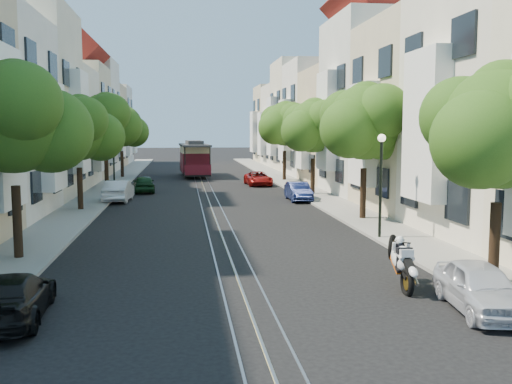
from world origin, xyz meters
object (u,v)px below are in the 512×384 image
object	(u,v)px
cable_car	(194,157)
parked_car_e_near	(480,287)
sportbike_rider	(401,260)
tree_w_b	(79,131)
lamp_west	(114,153)
tree_e_d	(285,125)
parked_car_w_far	(144,184)
tree_w_c	(106,121)
lamp_east	(381,170)
tree_e_b	(366,124)
parked_car_e_far	(258,178)
parked_car_e_mid	(298,191)
tree_w_a	(14,121)
tree_w_d	(122,128)
parked_car_w_mid	(119,191)
tree_e_c	(314,128)
parked_car_w_near	(11,297)
tree_e_a	(502,131)

from	to	relation	value
cable_car	parked_car_e_near	distance (m)	42.50
sportbike_rider	parked_car_e_near	distance (m)	2.44
tree_w_b	lamp_west	size ratio (longest dim) A/B	1.51
tree_e_d	parked_car_w_far	distance (m)	14.67
tree_w_c	lamp_east	world-z (taller)	tree_w_c
lamp_east	tree_w_c	bearing A→B (deg)	122.65
tree_e_b	parked_car_e_far	size ratio (longest dim) A/B	1.66
tree_e_b	parked_car_e_mid	xyz separation A→B (m)	(-1.66, 8.05, -4.14)
tree_w_b	parked_car_e_far	distance (m)	18.02
tree_w_c	parked_car_e_far	world-z (taller)	tree_w_c
tree_w_a	lamp_west	bearing A→B (deg)	87.60
tree_w_d	tree_w_b	bearing A→B (deg)	-90.00
tree_w_b	parked_car_w_mid	size ratio (longest dim) A/B	1.55
tree_e_c	parked_car_w_near	size ratio (longest dim) A/B	1.67
parked_car_w_near	parked_car_w_far	xyz separation A→B (m)	(1.20, 27.61, 0.06)
tree_e_d	lamp_west	bearing A→B (deg)	-146.50
tree_e_d	tree_w_b	bearing A→B (deg)	-130.27
tree_e_c	tree_e_d	distance (m)	11.00
lamp_east	tree_w_a	bearing A→B (deg)	-171.43
parked_car_w_mid	tree_e_c	bearing A→B (deg)	-168.99
cable_car	parked_car_e_mid	distance (m)	20.79
parked_car_w_mid	parked_car_w_near	bearing A→B (deg)	92.96
tree_w_d	lamp_west	world-z (taller)	tree_w_d
tree_w_d	parked_car_w_mid	distance (m)	18.31
parked_car_e_mid	parked_car_e_far	size ratio (longest dim) A/B	0.89
tree_w_a	parked_car_w_near	size ratio (longest dim) A/B	1.71
tree_e_a	parked_car_w_near	xyz separation A→B (m)	(-12.86, -1.43, -3.83)
tree_w_b	parked_car_e_mid	size ratio (longest dim) A/B	1.75
tree_w_c	cable_car	xyz separation A→B (m)	(6.64, 11.89, -3.21)
lamp_east	parked_car_e_far	distance (m)	23.47
parked_car_e_mid	parked_car_e_far	world-z (taller)	parked_car_e_mid
lamp_east	parked_car_w_near	distance (m)	14.77
tree_w_c	tree_e_b	bearing A→B (deg)	-48.01
sportbike_rider	parked_car_e_near	bearing A→B (deg)	-58.30
tree_e_b	tree_w_b	xyz separation A→B (m)	(-14.40, 5.00, -0.34)
tree_e_a	tree_w_d	world-z (taller)	tree_w_d
tree_w_a	parked_car_e_mid	distance (m)	20.15
cable_car	parked_car_e_far	distance (m)	10.84
sportbike_rider	parked_car_e_far	size ratio (longest dim) A/B	0.51
parked_car_w_mid	sportbike_rider	bearing A→B (deg)	118.23
tree_e_b	tree_e_d	xyz separation A→B (m)	(0.00, 22.00, 0.13)
lamp_east	sportbike_rider	world-z (taller)	lamp_east
parked_car_e_mid	parked_car_w_far	world-z (taller)	parked_car_w_far
tree_w_a	lamp_east	distance (m)	13.72
parked_car_e_near	parked_car_w_far	xyz separation A→B (m)	(-10.00, 28.33, 0.01)
tree_w_c	parked_car_e_near	distance (m)	33.04
tree_w_c	sportbike_rider	xyz separation A→B (m)	(11.55, -28.04, -4.23)
tree_w_d	parked_car_w_mid	bearing A→B (deg)	-85.06
tree_e_c	parked_car_w_mid	size ratio (longest dim) A/B	1.61
parked_car_e_mid	parked_car_w_mid	world-z (taller)	parked_car_w_mid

